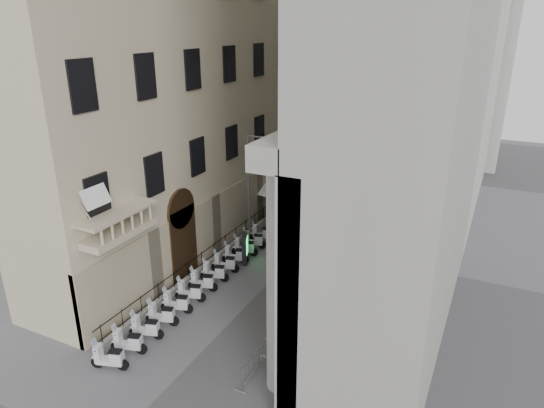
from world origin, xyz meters
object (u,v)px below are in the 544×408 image
(security_tent, at_px, (281,186))
(info_kiosk, at_px, (245,248))
(scooter_0, at_px, (111,369))
(street_lamp, at_px, (252,179))
(pedestrian_b, at_px, (365,185))
(pedestrian_a, at_px, (334,209))

(security_tent, distance_m, info_kiosk, 8.12)
(scooter_0, xyz_separation_m, security_tent, (-0.61, 19.38, 2.65))
(street_lamp, xyz_separation_m, pedestrian_b, (4.67, 12.68, -3.60))
(street_lamp, bearing_deg, pedestrian_b, 66.72)
(street_lamp, distance_m, pedestrian_a, 7.56)
(info_kiosk, bearing_deg, pedestrian_b, 56.44)
(street_lamp, xyz_separation_m, info_kiosk, (1.44, -3.72, -3.36))
(security_tent, bearing_deg, pedestrian_b, 63.06)
(scooter_0, bearing_deg, street_lamp, -13.88)
(scooter_0, bearing_deg, pedestrian_a, -26.58)
(scooter_0, distance_m, info_kiosk, 11.57)
(security_tent, relative_size, info_kiosk, 1.96)
(scooter_0, bearing_deg, security_tent, -15.63)
(pedestrian_a, bearing_deg, scooter_0, 96.60)
(info_kiosk, relative_size, pedestrian_a, 0.99)
(security_tent, distance_m, pedestrian_b, 9.75)
(security_tent, distance_m, street_lamp, 4.50)
(info_kiosk, bearing_deg, street_lamp, 88.73)
(street_lamp, height_order, info_kiosk, street_lamp)
(scooter_0, xyz_separation_m, info_kiosk, (0.49, 11.51, 1.01))
(pedestrian_b, bearing_deg, info_kiosk, 85.88)
(security_tent, height_order, info_kiosk, security_tent)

